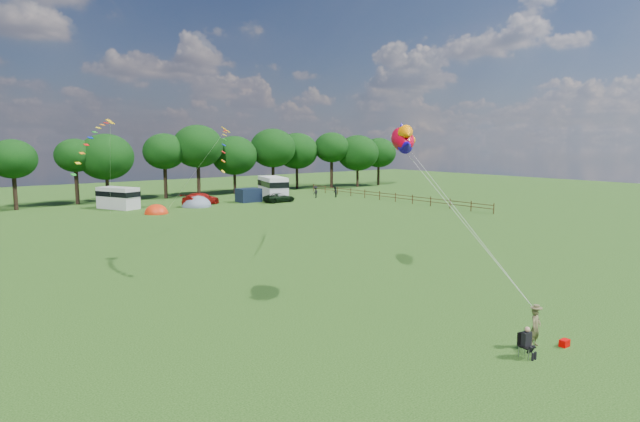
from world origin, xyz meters
TOP-DOWN VIEW (x-y plane):
  - ground_plane at (0.00, 0.00)m, footprint 180.00×180.00m
  - tree_line at (5.30, 54.99)m, footprint 102.98×10.98m
  - fence at (32.00, 34.50)m, footprint 0.12×33.12m
  - car_c at (9.99, 45.29)m, footprint 5.71×4.23m
  - car_d at (19.63, 42.08)m, footprint 4.36×2.02m
  - campervan_c at (0.75, 48.19)m, footprint 4.10×5.65m
  - campervan_d at (20.89, 45.57)m, footprint 4.39×6.83m
  - tent_orange at (2.71, 41.20)m, footprint 2.62×2.87m
  - tent_greyblue at (8.99, 44.39)m, footprint 3.64×3.98m
  - awning_navy at (16.59, 44.84)m, footprint 2.94×2.42m
  - kite_flyer at (0.23, -5.59)m, footprint 0.60×0.43m
  - camp_chair at (-1.03, -5.95)m, footprint 0.54×0.54m
  - kite_bag at (1.14, -6.33)m, footprint 0.40×0.27m
  - fish_kite at (1.80, 3.20)m, footprint 2.79×3.27m
  - streamer_kite_b at (-8.33, 22.63)m, footprint 4.24×4.65m
  - streamer_kite_c at (-2.61, 14.62)m, footprint 3.19×5.06m
  - walker_a at (29.25, 42.27)m, footprint 0.85×0.82m
  - walker_b at (26.51, 43.26)m, footprint 1.19×0.94m

SIDE VIEW (x-z plane):
  - ground_plane at x=0.00m, z-range 0.00..0.00m
  - tent_greyblue at x=8.99m, z-range -1.33..1.37m
  - tent_orange at x=2.71m, z-range -1.01..1.05m
  - kite_bag at x=1.14m, z-range 0.00..0.28m
  - car_d at x=19.63m, z-range 0.00..1.18m
  - fence at x=32.00m, z-range 0.10..1.30m
  - camp_chair at x=-1.03m, z-range 0.11..1.31m
  - walker_a at x=29.25m, z-range 0.00..1.51m
  - kite_flyer at x=0.23m, z-range 0.00..1.55m
  - car_c at x=9.99m, z-range 0.00..1.58m
  - walker_b at x=26.51m, z-range 0.00..1.67m
  - awning_navy at x=16.59m, z-range 0.00..1.79m
  - campervan_c at x=0.75m, z-range 0.09..2.64m
  - campervan_d at x=20.89m, z-range 0.12..3.21m
  - tree_line at x=5.30m, z-range 1.21..11.48m
  - streamer_kite_c at x=-2.61m, z-range 6.64..9.47m
  - fish_kite at x=1.80m, z-range 7.23..9.07m
  - streamer_kite_b at x=-8.33m, z-range 6.47..10.25m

